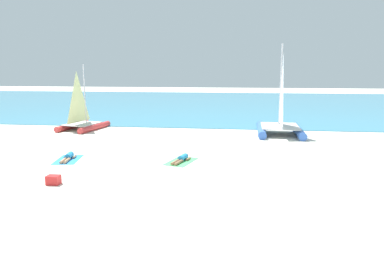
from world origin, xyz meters
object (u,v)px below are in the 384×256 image
(sunbather_left, at_px, (68,157))
(towel_right, at_px, (181,161))
(sailboat_red, at_px, (82,120))
(cooler_box, at_px, (53,180))
(sailboat_blue, at_px, (280,121))
(sunbather_right, at_px, (182,159))
(towel_left, at_px, (68,160))

(sunbather_left, bearing_deg, towel_right, -6.80)
(sailboat_red, relative_size, towel_right, 2.55)
(cooler_box, bearing_deg, sailboat_blue, 49.56)
(sailboat_red, relative_size, sunbather_right, 3.13)
(towel_left, distance_m, towel_right, 5.68)
(sailboat_blue, xyz_separation_m, sailboat_red, (-14.38, 0.10, -0.20))
(sailboat_blue, relative_size, towel_left, 3.27)
(sunbather_right, bearing_deg, towel_right, -90.00)
(towel_right, bearing_deg, sailboat_red, 137.29)
(sailboat_blue, height_order, towel_left, sailboat_blue)
(towel_right, height_order, sunbather_right, sunbather_right)
(sunbather_left, distance_m, sunbather_right, 5.71)
(cooler_box, bearing_deg, sunbather_left, 108.36)
(sailboat_red, xyz_separation_m, towel_right, (8.71, -8.04, -0.71))
(sailboat_blue, height_order, sunbather_right, sailboat_blue)
(sailboat_red, height_order, sunbather_left, sailboat_red)
(sailboat_red, distance_m, towel_left, 8.95)
(sailboat_red, bearing_deg, cooler_box, -59.87)
(towel_left, height_order, cooler_box, cooler_box)
(towel_left, height_order, sunbather_left, sunbather_left)
(towel_left, xyz_separation_m, sunbather_right, (5.69, 0.41, 0.13))
(towel_left, bearing_deg, sailboat_blue, 36.17)
(towel_right, height_order, cooler_box, cooler_box)
(sailboat_red, bearing_deg, towel_left, -59.45)
(towel_right, bearing_deg, towel_left, -176.48)
(sailboat_blue, xyz_separation_m, sunbather_left, (-11.35, -8.23, -0.79))
(sailboat_red, bearing_deg, towel_right, -32.09)
(sunbather_right, bearing_deg, sailboat_red, 154.17)
(sailboat_blue, height_order, towel_right, sailboat_blue)
(cooler_box, bearing_deg, sailboat_red, 109.51)
(sailboat_red, distance_m, sunbather_right, 11.84)
(sailboat_red, height_order, sunbather_right, sailboat_red)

